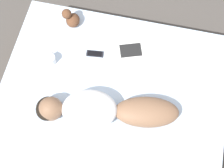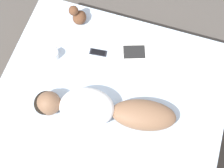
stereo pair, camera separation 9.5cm
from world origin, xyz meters
name	(u,v)px [view 2 (the right image)]	position (x,y,z in m)	size (l,w,h in m)	color
ground_plane	(110,115)	(0.00, 0.00, 0.00)	(12.00, 12.00, 0.00)	#4C4742
bed	(110,107)	(0.00, 0.00, 0.26)	(1.74, 2.05, 0.53)	tan
person	(99,109)	(-0.16, 0.05, 0.63)	(0.48, 1.21, 0.22)	brown
open_magazine	(135,62)	(0.40, -0.11, 0.53)	(0.49, 0.41, 0.01)	white
coffee_mug	(54,54)	(0.23, 0.61, 0.58)	(0.12, 0.09, 0.09)	white
cell_phone	(98,52)	(0.39, 0.24, 0.53)	(0.08, 0.16, 0.01)	black
plush_toy	(78,16)	(0.66, 0.53, 0.61)	(0.14, 0.16, 0.20)	brown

